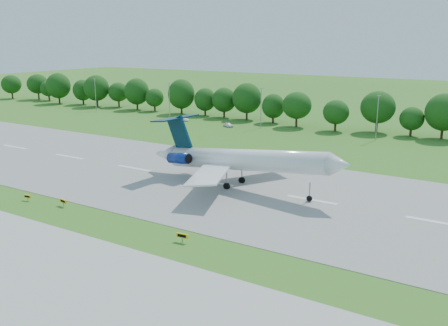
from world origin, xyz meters
TOP-DOWN VIEW (x-y plane):
  - ground at (0.00, 0.00)m, footprint 600.00×600.00m
  - runway at (0.00, 25.00)m, footprint 400.00×45.00m
  - taxiway at (0.00, -18.00)m, footprint 400.00×23.00m
  - tree_line at (0.00, 92.00)m, footprint 288.40×8.40m
  - light_poles at (-2.50, 82.00)m, footprint 175.90×0.25m
  - airliner at (4.66, 25.17)m, footprint 42.60×30.77m
  - taxi_sign_left at (-20.84, -0.77)m, footprint 1.45×0.40m
  - taxi_sign_centre at (-13.41, 0.46)m, footprint 1.72×0.46m
  - taxi_sign_right at (12.05, -1.14)m, footprint 1.80×0.35m
  - service_vehicle_a at (-48.16, 80.51)m, footprint 3.78×1.58m
  - service_vehicle_b at (-29.67, 78.85)m, footprint 4.16×2.91m

SIDE VIEW (x-z plane):
  - ground at x=0.00m, z-range 0.00..0.00m
  - runway at x=0.00m, z-range 0.00..0.08m
  - taxiway at x=0.00m, z-range 0.00..0.08m
  - service_vehicle_a at x=-48.16m, z-range 0.00..1.22m
  - service_vehicle_b at x=-29.67m, z-range 0.00..1.31m
  - taxi_sign_left at x=-20.84m, z-range 0.24..1.26m
  - taxi_sign_centre at x=-13.41m, z-range 0.29..1.49m
  - taxi_sign_right at x=12.05m, z-range 0.30..1.56m
  - airliner at x=4.66m, z-range -0.76..11.41m
  - tree_line at x=0.00m, z-range 0.99..11.39m
  - light_poles at x=-2.50m, z-range 0.24..12.43m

